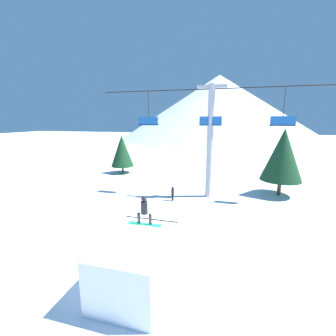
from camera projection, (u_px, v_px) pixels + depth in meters
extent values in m
plane|color=white|center=(120.00, 280.00, 9.42)|extent=(220.00, 220.00, 0.00)
cone|color=silver|center=(218.00, 108.00, 80.65)|extent=(69.91, 69.91, 22.20)
cube|color=white|center=(136.00, 263.00, 8.89)|extent=(2.49, 3.72, 2.10)
cube|color=silver|center=(151.00, 220.00, 10.39)|extent=(2.49, 0.10, 0.06)
cube|color=#1E9E6B|center=(145.00, 224.00, 9.86)|extent=(1.52, 0.26, 0.03)
cylinder|color=black|center=(139.00, 218.00, 9.88)|extent=(0.13, 0.13, 0.48)
cylinder|color=black|center=(150.00, 219.00, 9.74)|extent=(0.13, 0.13, 0.48)
cylinder|color=black|center=(144.00, 208.00, 9.70)|extent=(0.29, 0.29, 0.55)
sphere|color=black|center=(144.00, 199.00, 9.62)|extent=(0.24, 0.24, 0.24)
cylinder|color=#9E9EA3|center=(210.00, 143.00, 18.90)|extent=(0.52, 0.52, 9.46)
cube|color=#9E9EA3|center=(212.00, 86.00, 17.96)|extent=(2.40, 0.24, 0.24)
cylinder|color=black|center=(212.00, 89.00, 18.00)|extent=(19.14, 0.08, 0.08)
cylinder|color=#28282D|center=(149.00, 108.00, 19.67)|extent=(0.06, 0.06, 2.86)
cube|color=#195199|center=(149.00, 125.00, 19.96)|extent=(1.80, 0.44, 0.08)
cube|color=#195199|center=(148.00, 121.00, 19.72)|extent=(1.80, 0.08, 0.70)
cylinder|color=#28282D|center=(211.00, 107.00, 18.30)|extent=(0.06, 0.06, 2.86)
cube|color=#195199|center=(210.00, 125.00, 18.60)|extent=(1.80, 0.44, 0.08)
cube|color=#195199|center=(210.00, 121.00, 18.35)|extent=(1.80, 0.08, 0.70)
cylinder|color=#28282D|center=(284.00, 106.00, 16.93)|extent=(0.06, 0.06, 2.86)
cube|color=#195199|center=(282.00, 125.00, 17.23)|extent=(1.80, 0.44, 0.08)
cube|color=#195199|center=(283.00, 121.00, 16.99)|extent=(1.80, 0.08, 0.70)
cylinder|color=#4C3823|center=(279.00, 188.00, 20.11)|extent=(0.32, 0.32, 1.38)
cone|color=#14381E|center=(283.00, 155.00, 19.49)|extent=(3.47, 3.47, 4.56)
cylinder|color=#4C3823|center=(123.00, 169.00, 28.69)|extent=(0.24, 0.24, 0.88)
cone|color=#14381E|center=(122.00, 151.00, 28.19)|extent=(2.85, 2.85, 3.93)
cylinder|color=black|center=(173.00, 198.00, 18.75)|extent=(0.17, 0.17, 0.45)
cylinder|color=black|center=(173.00, 192.00, 18.65)|extent=(0.24, 0.24, 0.60)
sphere|color=#232328|center=(173.00, 188.00, 18.56)|extent=(0.18, 0.18, 0.18)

